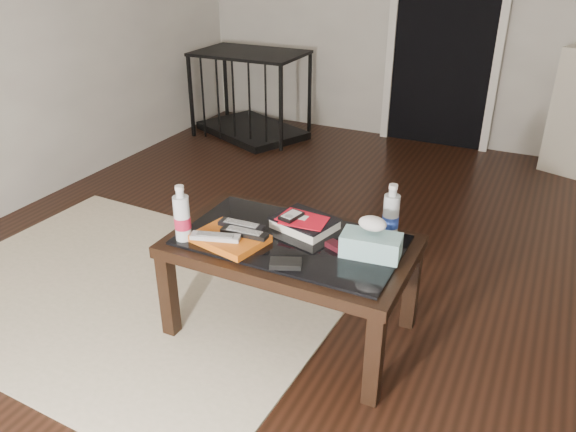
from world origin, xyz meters
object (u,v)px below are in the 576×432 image
pet_crate (251,108)px  textbook (305,223)px  tissue_box (371,245)px  water_bottle_left (182,213)px  water_bottle_right (391,212)px  coffee_table (291,252)px

pet_crate → textbook: size_ratio=4.27×
textbook → tissue_box: (0.32, -0.09, 0.02)m
textbook → water_bottle_left: 0.52m
water_bottle_left → water_bottle_right: (0.76, 0.38, 0.00)m
coffee_table → pet_crate: size_ratio=0.94×
textbook → water_bottle_left: (-0.41, -0.30, 0.10)m
pet_crate → tissue_box: 2.99m
pet_crate → water_bottle_left: 2.79m
pet_crate → textbook: bearing=-31.4°
water_bottle_right → tissue_box: (-0.02, -0.17, -0.07)m
textbook → water_bottle_right: bearing=27.5°
coffee_table → tissue_box: tissue_box is taller
pet_crate → water_bottle_right: 2.88m
textbook → water_bottle_left: water_bottle_left is taller
coffee_table → water_bottle_left: bearing=-154.1°
water_bottle_left → coffee_table: bearing=25.9°
textbook → water_bottle_right: 0.37m
textbook → water_bottle_right: size_ratio=1.05×
water_bottle_left → tissue_box: bearing=16.0°
water_bottle_right → tissue_box: 0.19m
tissue_box → pet_crate: bearing=121.8°
textbook → water_bottle_right: water_bottle_right is taller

